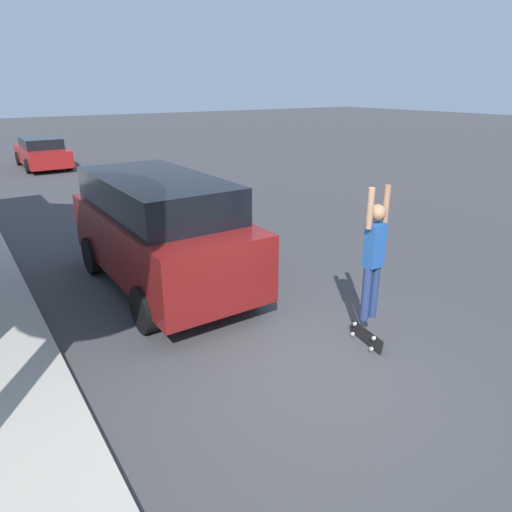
{
  "coord_description": "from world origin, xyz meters",
  "views": [
    {
      "loc": [
        -3.53,
        -4.13,
        3.69
      ],
      "look_at": [
        0.36,
        1.62,
        1.09
      ],
      "focal_mm": 32.0,
      "sensor_mm": 36.0,
      "label": 1
    }
  ],
  "objects_px": {
    "car_down_street": "(42,153)",
    "skateboarder": "(374,253)",
    "skateboard": "(366,336)",
    "suv_parked": "(160,229)"
  },
  "relations": [
    {
      "from": "suv_parked",
      "to": "skateboarder",
      "type": "xyz_separation_m",
      "value": [
        1.76,
        -3.66,
        0.27
      ]
    },
    {
      "from": "skateboarder",
      "to": "car_down_street",
      "type": "bearing_deg",
      "value": 92.81
    },
    {
      "from": "skateboard",
      "to": "car_down_street",
      "type": "bearing_deg",
      "value": 92.49
    },
    {
      "from": "suv_parked",
      "to": "skateboarder",
      "type": "height_order",
      "value": "skateboarder"
    },
    {
      "from": "car_down_street",
      "to": "skateboarder",
      "type": "height_order",
      "value": "skateboarder"
    },
    {
      "from": "car_down_street",
      "to": "skateboard",
      "type": "xyz_separation_m",
      "value": [
        0.86,
        -19.83,
        -0.55
      ]
    },
    {
      "from": "suv_parked",
      "to": "skateboard",
      "type": "height_order",
      "value": "suv_parked"
    },
    {
      "from": "car_down_street",
      "to": "skateboard",
      "type": "bearing_deg",
      "value": -87.51
    },
    {
      "from": "skateboard",
      "to": "skateboarder",
      "type": "bearing_deg",
      "value": 40.05
    },
    {
      "from": "car_down_street",
      "to": "skateboarder",
      "type": "relative_size",
      "value": 2.24
    }
  ]
}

